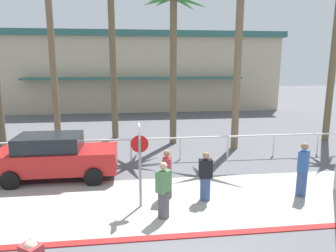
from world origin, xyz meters
TOP-DOWN VIEW (x-y plane):
  - ground_plane at (0.00, 10.00)m, footprint 80.00×80.00m
  - sidewalk_strip at (0.00, 4.20)m, footprint 44.00×4.00m
  - curb_paint at (0.00, 2.20)m, footprint 44.00×0.24m
  - building_backdrop at (-0.62, 26.07)m, footprint 26.52×9.57m
  - rail_fence at (0.00, 8.50)m, footprint 24.36×0.08m
  - stop_sign_bike_lane at (-0.85, 3.99)m, footprint 0.52×0.56m
  - palm_tree_2 at (-5.26, 13.32)m, footprint 3.64×3.46m
  - palm_tree_3 at (-2.01, 13.01)m, footprint 3.11×3.05m
  - palm_tree_4 at (1.20, 11.43)m, footprint 3.39×3.77m
  - palm_tree_5 at (4.16, 9.98)m, footprint 3.06×3.28m
  - car_red_1 at (-3.91, 6.77)m, footprint 4.40×2.02m
  - pedestrian_0 at (1.20, 4.20)m, footprint 0.40×0.32m
  - pedestrian_1 at (4.41, 4.13)m, footprint 0.47×0.47m
  - pedestrian_2 at (0.02, 4.51)m, footprint 0.38×0.45m
  - pedestrian_3 at (-0.23, 3.22)m, footprint 0.47×0.46m

SIDE VIEW (x-z plane):
  - ground_plane at x=0.00m, z-range 0.00..0.00m
  - sidewalk_strip at x=0.00m, z-range 0.00..0.02m
  - curb_paint at x=0.00m, z-range 0.00..0.03m
  - pedestrian_0 at x=1.20m, z-range -0.07..1.54m
  - pedestrian_2 at x=0.02m, z-range -0.07..1.55m
  - pedestrian_3 at x=-0.23m, z-range -0.07..1.59m
  - rail_fence at x=0.00m, z-range 0.31..1.35m
  - pedestrian_1 at x=4.41m, z-range -0.06..1.76m
  - car_red_1 at x=-3.91m, z-range 0.03..1.72m
  - stop_sign_bike_lane at x=-0.85m, z-range 0.40..2.96m
  - building_backdrop at x=-0.62m, z-range 0.02..6.96m
  - palm_tree_4 at x=1.20m, z-range 2.11..9.82m
  - palm_tree_5 at x=4.16m, z-range 1.96..10.10m
  - palm_tree_3 at x=-2.01m, z-range 2.09..12.19m
  - palm_tree_2 at x=-5.26m, z-range 2.41..12.00m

